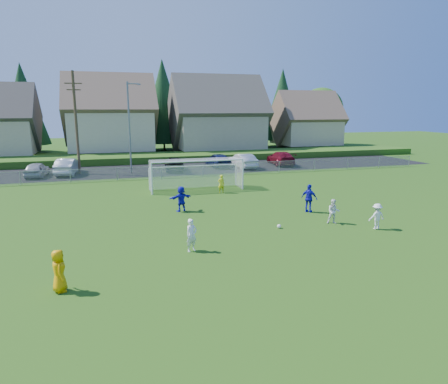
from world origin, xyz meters
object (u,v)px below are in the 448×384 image
at_px(player_white_c, 377,216).
at_px(car_e, 218,160).
at_px(car_g, 281,158).
at_px(player_blue_b, 181,199).
at_px(goalkeeper, 221,184).
at_px(car_d, 174,164).
at_px(car_f, 243,161).
at_px(referee, 59,271).
at_px(player_white_a, 192,235).
at_px(soccer_goal, 196,169).
at_px(soccer_ball, 279,226).
at_px(car_a, 37,169).
at_px(player_white_b, 333,212).
at_px(car_b, 68,166).
at_px(player_blue_a, 309,198).

relative_size(player_white_c, car_e, 0.31).
bearing_deg(car_g, player_blue_b, 56.54).
bearing_deg(goalkeeper, car_d, -84.17).
xyz_separation_m(player_blue_b, car_f, (9.96, 16.81, -0.04)).
xyz_separation_m(referee, car_g, (21.26, 27.87, -0.01)).
xyz_separation_m(player_white_a, car_e, (8.38, 25.43, 0.02)).
height_order(player_white_a, soccer_goal, soccer_goal).
height_order(car_f, car_g, same).
relative_size(soccer_ball, car_a, 0.05).
height_order(car_e, soccer_goal, soccer_goal).
bearing_deg(referee, soccer_goal, -38.32).
relative_size(car_d, soccer_goal, 0.65).
relative_size(player_white_b, car_d, 0.29).
bearing_deg(soccer_ball, car_b, 119.16).
bearing_deg(car_f, player_white_c, 84.16).
height_order(referee, goalkeeper, referee).
distance_m(player_white_a, player_white_c, 10.40).
relative_size(car_b, car_d, 1.01).
relative_size(car_b, car_e, 1.05).
distance_m(player_white_b, goalkeeper, 10.61).
distance_m(player_blue_b, car_a, 20.12).
bearing_deg(car_a, car_b, -161.01).
bearing_deg(player_white_b, car_a, 154.66).
xyz_separation_m(referee, car_b, (-1.91, 27.56, 0.01)).
bearing_deg(player_blue_b, player_white_b, 130.27).
xyz_separation_m(player_white_a, car_d, (3.25, 24.20, -0.07)).
bearing_deg(goalkeeper, car_f, -117.91).
distance_m(goalkeeper, car_g, 17.13).
bearing_deg(soccer_ball, player_white_c, -17.74).
xyz_separation_m(soccer_ball, player_blue_b, (-4.48, 5.18, 0.70)).
relative_size(goalkeeper, car_e, 0.31).
xyz_separation_m(player_white_b, player_blue_b, (-7.80, 5.22, 0.10)).
height_order(soccer_ball, player_white_a, player_white_a).
bearing_deg(player_blue_b, car_e, -128.42).
bearing_deg(car_b, car_f, -175.37).
relative_size(car_d, car_f, 1.02).
relative_size(goalkeeper, car_a, 0.35).
relative_size(soccer_ball, player_blue_b, 0.14).
distance_m(referee, car_g, 35.05).
height_order(player_blue_b, soccer_goal, soccer_goal).
distance_m(player_white_c, car_a, 31.29).
xyz_separation_m(soccer_ball, player_blue_a, (3.22, 2.65, 0.79)).
height_order(referee, car_b, car_b).
bearing_deg(car_a, soccer_ball, 131.40).
bearing_deg(car_f, player_blue_a, 78.58).
bearing_deg(referee, car_a, -1.00).
height_order(referee, car_d, referee).
xyz_separation_m(car_d, car_g, (12.61, 0.94, 0.08)).
relative_size(player_blue_b, car_a, 0.40).
distance_m(player_blue_a, soccer_goal, 10.59).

